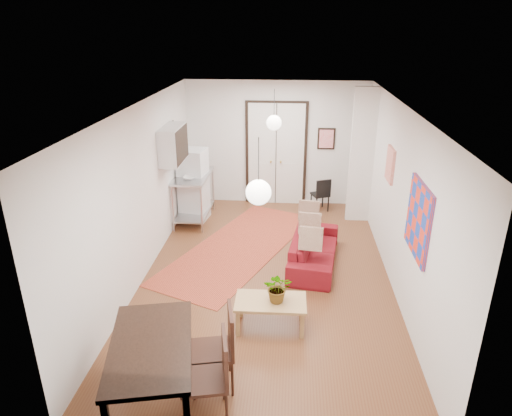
# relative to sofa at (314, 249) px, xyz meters

# --- Properties ---
(floor) EXTENTS (7.00, 7.00, 0.00)m
(floor) POSITION_rel_sofa_xyz_m (-0.82, -0.46, -0.28)
(floor) COLOR brown
(floor) RESTS_ON ground
(ceiling) EXTENTS (4.20, 7.00, 0.02)m
(ceiling) POSITION_rel_sofa_xyz_m (-0.82, -0.46, 2.62)
(ceiling) COLOR silver
(ceiling) RESTS_ON wall_back
(wall_back) EXTENTS (4.20, 0.02, 2.90)m
(wall_back) POSITION_rel_sofa_xyz_m (-0.82, 3.04, 1.17)
(wall_back) COLOR silver
(wall_back) RESTS_ON floor
(wall_front) EXTENTS (4.20, 0.02, 2.90)m
(wall_front) POSITION_rel_sofa_xyz_m (-0.82, -3.96, 1.17)
(wall_front) COLOR silver
(wall_front) RESTS_ON floor
(wall_left) EXTENTS (0.02, 7.00, 2.90)m
(wall_left) POSITION_rel_sofa_xyz_m (-2.92, -0.46, 1.17)
(wall_left) COLOR silver
(wall_left) RESTS_ON floor
(wall_right) EXTENTS (0.02, 7.00, 2.90)m
(wall_right) POSITION_rel_sofa_xyz_m (1.28, -0.46, 1.17)
(wall_right) COLOR silver
(wall_right) RESTS_ON floor
(double_doors) EXTENTS (1.44, 0.06, 2.50)m
(double_doors) POSITION_rel_sofa_xyz_m (-0.82, 3.00, 0.92)
(double_doors) COLOR white
(double_doors) RESTS_ON wall_back
(stub_partition) EXTENTS (0.50, 0.10, 2.90)m
(stub_partition) POSITION_rel_sofa_xyz_m (1.03, 2.09, 1.17)
(stub_partition) COLOR silver
(stub_partition) RESTS_ON floor
(wall_cabinet) EXTENTS (0.35, 1.00, 0.70)m
(wall_cabinet) POSITION_rel_sofa_xyz_m (-2.74, 1.04, 1.62)
(wall_cabinet) COLOR silver
(wall_cabinet) RESTS_ON wall_left
(painting_popart) EXTENTS (0.05, 1.00, 1.00)m
(painting_popart) POSITION_rel_sofa_xyz_m (1.25, -1.71, 1.37)
(painting_popart) COLOR red
(painting_popart) RESTS_ON wall_right
(painting_abstract) EXTENTS (0.05, 0.50, 0.60)m
(painting_abstract) POSITION_rel_sofa_xyz_m (1.25, 0.34, 1.52)
(painting_abstract) COLOR #EDE4C6
(painting_abstract) RESTS_ON wall_right
(poster_back) EXTENTS (0.40, 0.03, 0.50)m
(poster_back) POSITION_rel_sofa_xyz_m (0.33, 3.01, 1.32)
(poster_back) COLOR red
(poster_back) RESTS_ON wall_back
(print_left) EXTENTS (0.03, 0.44, 0.54)m
(print_left) POSITION_rel_sofa_xyz_m (-2.89, 1.54, 1.67)
(print_left) COLOR #A26543
(print_left) RESTS_ON wall_left
(pendant_back) EXTENTS (0.30, 0.30, 0.80)m
(pendant_back) POSITION_rel_sofa_xyz_m (-0.82, 1.54, 1.97)
(pendant_back) COLOR white
(pendant_back) RESTS_ON ceiling
(pendant_front) EXTENTS (0.30, 0.30, 0.80)m
(pendant_front) POSITION_rel_sofa_xyz_m (-0.82, -2.46, 1.97)
(pendant_front) COLOR white
(pendant_front) RESTS_ON ceiling
(kilim_rug) EXTENTS (3.02, 4.37, 0.01)m
(kilim_rug) POSITION_rel_sofa_xyz_m (-1.42, 0.54, -0.28)
(kilim_rug) COLOR #B8492E
(kilim_rug) RESTS_ON floor
(sofa) EXTENTS (2.01, 1.01, 0.56)m
(sofa) POSITION_rel_sofa_xyz_m (0.00, 0.00, 0.00)
(sofa) COLOR maroon
(sofa) RESTS_ON floor
(coffee_table) EXTENTS (1.01, 0.57, 0.45)m
(coffee_table) POSITION_rel_sofa_xyz_m (-0.69, -1.95, 0.10)
(coffee_table) COLOR #A5834E
(coffee_table) RESTS_ON floor
(potted_plant) EXTENTS (0.34, 0.40, 0.43)m
(potted_plant) POSITION_rel_sofa_xyz_m (-0.59, -1.95, 0.38)
(potted_plant) COLOR #3F6B30
(potted_plant) RESTS_ON coffee_table
(kitchen_counter) EXTENTS (0.71, 1.38, 1.05)m
(kitchen_counter) POSITION_rel_sofa_xyz_m (-2.56, 1.78, 0.42)
(kitchen_counter) COLOR #AEB0B3
(kitchen_counter) RESTS_ON floor
(bowl) EXTENTS (0.25, 0.25, 0.06)m
(bowl) POSITION_rel_sofa_xyz_m (-2.57, 1.48, 0.80)
(bowl) COLOR white
(bowl) RESTS_ON kitchen_counter
(soap_bottle) EXTENTS (0.10, 0.10, 0.22)m
(soap_bottle) POSITION_rel_sofa_xyz_m (-2.57, 2.03, 0.88)
(soap_bottle) COLOR teal
(soap_bottle) RESTS_ON kitchen_counter
(fridge) EXTENTS (0.63, 0.63, 1.59)m
(fridge) POSITION_rel_sofa_xyz_m (-2.57, 1.86, 0.51)
(fridge) COLOR silver
(fridge) RESTS_ON floor
(dining_table) EXTENTS (1.18, 1.68, 0.85)m
(dining_table) POSITION_rel_sofa_xyz_m (-1.92, -3.49, 0.47)
(dining_table) COLOR black
(dining_table) RESTS_ON floor
(dining_chair_near) EXTENTS (0.59, 0.76, 1.05)m
(dining_chair_near) POSITION_rel_sofa_xyz_m (-1.32, -3.03, 0.33)
(dining_chair_near) COLOR #361B11
(dining_chair_near) RESTS_ON floor
(dining_chair_far) EXTENTS (0.59, 0.76, 1.05)m
(dining_chair_far) POSITION_rel_sofa_xyz_m (-1.32, -3.50, 0.33)
(dining_chair_far) COLOR #361B11
(dining_chair_far) RESTS_ON floor
(black_side_chair) EXTENTS (0.47, 0.48, 0.79)m
(black_side_chair) POSITION_rel_sofa_xyz_m (0.23, 2.66, 0.17)
(black_side_chair) COLOR black
(black_side_chair) RESTS_ON floor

